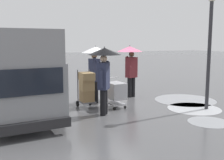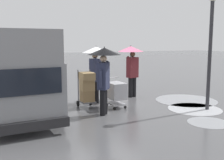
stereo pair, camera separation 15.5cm
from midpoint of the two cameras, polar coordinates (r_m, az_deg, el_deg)
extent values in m
plane|color=#5B5B5E|center=(10.58, -1.56, -4.42)|extent=(90.00, 90.00, 0.00)
cylinder|color=silver|center=(9.79, 16.49, -5.78)|extent=(1.81, 1.81, 0.01)
cylinder|color=#999BA0|center=(8.33, 19.26, -8.36)|extent=(1.20, 1.20, 0.01)
cylinder|color=#999BA0|center=(11.10, 14.75, -4.08)|extent=(2.37, 2.37, 0.01)
cube|color=gray|center=(9.13, -20.85, -0.22)|extent=(2.20, 5.28, 1.40)
cube|color=gray|center=(7.16, -19.31, 6.69)|extent=(1.90, 1.48, 0.84)
cube|color=black|center=(6.52, -17.98, -0.46)|extent=(1.66, 0.14, 0.63)
cube|color=#232326|center=(6.71, -17.51, -9.41)|extent=(1.97, 0.25, 0.24)
cylinder|color=black|center=(7.90, -11.94, -6.28)|extent=(0.27, 0.73, 0.72)
cylinder|color=black|center=(10.97, -16.69, -2.40)|extent=(0.27, 0.73, 0.72)
cube|color=#B2B2B7|center=(9.44, 0.31, -2.24)|extent=(0.54, 0.78, 0.56)
cube|color=#B2B2B7|center=(9.54, 0.31, -4.96)|extent=(0.49, 0.70, 0.04)
cylinder|color=#B2B2B7|center=(9.75, -0.83, 0.47)|extent=(0.58, 0.05, 0.04)
sphere|color=black|center=(9.40, 2.31, -5.73)|extent=(0.10, 0.10, 0.10)
sphere|color=black|center=(9.20, 0.04, -6.03)|extent=(0.10, 0.10, 0.10)
sphere|color=black|center=(9.91, 0.56, -4.99)|extent=(0.10, 0.10, 0.10)
sphere|color=black|center=(9.73, -1.61, -5.24)|extent=(0.10, 0.10, 0.10)
cube|color=#515156|center=(9.52, -5.78, -4.56)|extent=(0.50, 0.61, 0.03)
cylinder|color=#515156|center=(9.77, -5.26, -0.94)|extent=(0.04, 0.04, 1.10)
cylinder|color=#515156|center=(9.62, -7.70, -1.13)|extent=(0.04, 0.04, 1.10)
cylinder|color=black|center=(9.91, -5.10, -4.73)|extent=(0.06, 0.20, 0.20)
cylinder|color=black|center=(9.74, -7.73, -5.00)|extent=(0.06, 0.20, 0.20)
cube|color=#A37F51|center=(9.48, -5.80, -3.34)|extent=(0.43, 0.44, 0.38)
cube|color=tan|center=(9.41, -5.83, -1.09)|extent=(0.44, 0.41, 0.37)
cube|color=tan|center=(9.37, -5.86, 0.79)|extent=(0.44, 0.60, 0.26)
cylinder|color=black|center=(8.46, -2.46, -4.80)|extent=(0.18, 0.18, 0.82)
cylinder|color=black|center=(8.64, -2.06, -4.51)|extent=(0.18, 0.18, 0.82)
cube|color=#282D47|center=(8.41, -2.29, 0.87)|extent=(0.50, 0.52, 0.84)
sphere|color=beige|center=(8.35, -2.31, 4.55)|extent=(0.22, 0.22, 0.22)
cylinder|color=#282D47|center=(8.17, -2.83, 0.30)|extent=(0.10, 0.10, 0.55)
cylinder|color=#282D47|center=(8.56, -2.06, 2.48)|extent=(0.29, 0.27, 0.50)
cylinder|color=#333338|center=(8.46, -2.10, 3.51)|extent=(0.02, 0.02, 0.86)
cone|color=black|center=(8.44, -2.11, 6.08)|extent=(1.04, 1.04, 0.22)
sphere|color=#333338|center=(8.43, -2.12, 6.96)|extent=(0.04, 0.04, 0.04)
cylinder|color=black|center=(11.36, 4.06, -1.46)|extent=(0.18, 0.18, 0.82)
cylinder|color=black|center=(11.23, 3.30, -1.57)|extent=(0.18, 0.18, 0.82)
cube|color=#5B1E23|center=(11.18, 3.72, 2.68)|extent=(0.49, 0.37, 0.84)
sphere|color=brown|center=(11.14, 3.75, 5.45)|extent=(0.22, 0.22, 0.22)
cylinder|color=#5B1E23|center=(11.36, 4.70, 2.51)|extent=(0.10, 0.10, 0.55)
cylinder|color=#5B1E23|center=(11.03, 3.11, 3.76)|extent=(0.16, 0.32, 0.50)
cylinder|color=#333338|center=(11.08, 3.36, 4.61)|extent=(0.02, 0.02, 0.86)
cone|color=#E0668E|center=(11.07, 3.37, 6.57)|extent=(1.04, 1.04, 0.22)
sphere|color=#333338|center=(11.06, 3.38, 7.25)|extent=(0.04, 0.04, 0.04)
cylinder|color=black|center=(10.38, -4.38, -2.38)|extent=(0.18, 0.18, 0.82)
cylinder|color=black|center=(10.21, -3.86, -2.55)|extent=(0.18, 0.18, 0.82)
cube|color=#282D47|center=(10.18, -4.17, 2.13)|extent=(0.33, 0.47, 0.84)
sphere|color=#8C6647|center=(10.13, -4.20, 5.17)|extent=(0.22, 0.22, 0.22)
cylinder|color=#282D47|center=(10.41, -4.84, 1.99)|extent=(0.10, 0.10, 0.55)
cylinder|color=#282D47|center=(10.01, -3.59, 3.30)|extent=(0.31, 0.14, 0.50)
cylinder|color=#333338|center=(10.06, -3.92, 4.24)|extent=(0.02, 0.02, 0.86)
cone|color=white|center=(10.04, -3.94, 6.40)|extent=(1.04, 1.04, 0.22)
sphere|color=#333338|center=(10.03, -3.95, 7.14)|extent=(0.04, 0.04, 0.04)
cylinder|color=#2D2D33|center=(9.61, 19.35, 4.69)|extent=(0.12, 0.12, 3.60)
camera|label=1|loc=(0.08, -90.50, -0.07)|focal=43.32mm
camera|label=2|loc=(0.08, 89.50, 0.07)|focal=43.32mm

